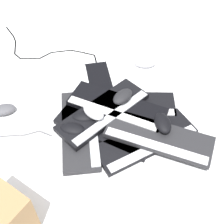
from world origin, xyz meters
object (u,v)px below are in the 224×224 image
(mouse_1, at_px, (3,110))
(keyboard_6, at_px, (104,112))
(mouse_3, at_px, (163,123))
(mouse_7, at_px, (145,63))
(mouse_4, at_px, (85,117))
(keyboard_5, at_px, (159,138))
(keyboard_7, at_px, (117,107))
(keyboard_4, at_px, (146,140))
(keyboard_0, at_px, (127,105))
(mouse_5, at_px, (72,129))
(mouse_2, at_px, (177,138))
(keyboard_2, at_px, (80,129))
(keyboard_1, at_px, (98,94))
(keyboard_3, at_px, (105,128))
(mouse_6, at_px, (123,96))
(mouse_0, at_px, (94,112))

(mouse_1, bearing_deg, keyboard_6, 161.78)
(mouse_3, xyz_separation_m, mouse_7, (0.29, 0.36, -0.06))
(mouse_4, xyz_separation_m, mouse_7, (0.49, 0.09, -0.03))
(keyboard_5, bearing_deg, keyboard_7, 91.07)
(mouse_3, bearing_deg, keyboard_4, 110.73)
(keyboard_0, height_order, mouse_7, mouse_7)
(mouse_3, xyz_separation_m, mouse_5, (-0.28, 0.26, -0.03))
(mouse_2, bearing_deg, mouse_3, 120.73)
(keyboard_4, distance_m, keyboard_5, 0.06)
(keyboard_0, bearing_deg, mouse_4, 163.77)
(keyboard_5, xyz_separation_m, mouse_5, (-0.23, 0.28, 0.01))
(keyboard_2, distance_m, mouse_2, 0.42)
(keyboard_1, xyz_separation_m, keyboard_3, (-0.12, -0.18, 0.00))
(keyboard_2, xyz_separation_m, mouse_5, (-0.04, -0.00, 0.04))
(keyboard_4, bearing_deg, keyboard_3, 114.11)
(mouse_6, bearing_deg, mouse_1, 132.80)
(keyboard_7, height_order, mouse_0, mouse_0)
(mouse_5, bearing_deg, keyboard_1, 81.24)
(keyboard_0, height_order, mouse_3, mouse_3)
(keyboard_0, xyz_separation_m, mouse_0, (-0.18, 0.03, 0.07))
(mouse_3, height_order, mouse_6, same)
(keyboard_2, distance_m, keyboard_3, 0.11)
(keyboard_4, xyz_separation_m, keyboard_7, (0.03, 0.20, 0.03))
(mouse_1, xyz_separation_m, mouse_6, (0.41, -0.36, 0.06))
(keyboard_5, relative_size, keyboard_7, 1.00)
(keyboard_1, height_order, mouse_2, mouse_2)
(keyboard_0, distance_m, mouse_2, 0.28)
(keyboard_7, xyz_separation_m, mouse_6, (0.04, 0.00, 0.04))
(mouse_3, bearing_deg, mouse_7, -6.17)
(keyboard_3, xyz_separation_m, mouse_4, (-0.04, 0.09, 0.04))
(keyboard_2, relative_size, mouse_0, 4.01)
(keyboard_2, height_order, keyboard_6, keyboard_6)
(keyboard_1, bearing_deg, mouse_3, -84.59)
(keyboard_7, bearing_deg, mouse_3, -77.02)
(keyboard_2, bearing_deg, mouse_6, -8.71)
(keyboard_5, relative_size, mouse_4, 4.20)
(keyboard_5, bearing_deg, mouse_6, 81.50)
(keyboard_0, bearing_deg, keyboard_7, 172.74)
(mouse_5, bearing_deg, mouse_3, 14.39)
(mouse_1, bearing_deg, keyboard_5, 151.65)
(mouse_4, distance_m, mouse_5, 0.08)
(keyboard_5, relative_size, mouse_3, 4.20)
(mouse_1, bearing_deg, keyboard_1, -179.64)
(mouse_4, bearing_deg, mouse_2, -16.82)
(mouse_3, bearing_deg, mouse_6, 35.65)
(mouse_4, bearing_deg, keyboard_5, -22.55)
(mouse_5, distance_m, mouse_7, 0.58)
(keyboard_0, distance_m, mouse_1, 0.57)
(mouse_0, height_order, mouse_4, mouse_0)
(keyboard_6, xyz_separation_m, mouse_6, (0.10, -0.02, 0.04))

